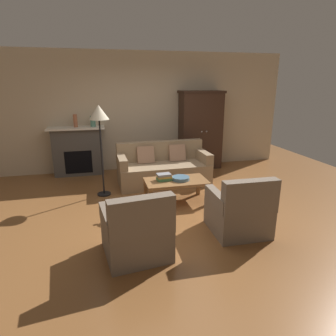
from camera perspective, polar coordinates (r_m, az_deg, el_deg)
name	(u,v)px	position (r m, az deg, el deg)	size (l,w,h in m)	color
ground_plane	(166,207)	(5.08, -0.44, -7.66)	(9.60, 9.60, 0.00)	brown
back_wall	(142,112)	(7.18, -5.18, 11.01)	(7.20, 0.10, 2.80)	beige
fireplace	(78,151)	(7.00, -17.35, 3.28)	(1.26, 0.48, 1.12)	#4C4947
armoire	(200,130)	(7.26, 6.40, 7.49)	(1.06, 0.57, 1.90)	#382319
couch	(163,169)	(6.16, -0.96, -0.11)	(1.94, 0.90, 0.86)	#937A5B
coffee_table	(176,183)	(5.14, 1.62, -3.00)	(1.10, 0.60, 0.42)	olive
fruit_bowl	(181,178)	(5.13, 2.54, -2.06)	(0.31, 0.31, 0.06)	slate
book_stack	(164,177)	(5.09, -0.81, -1.79)	(0.26, 0.19, 0.12)	#427A4C
mantel_vase_terracotta	(75,121)	(6.86, -17.86, 8.90)	(0.09, 0.09, 0.29)	#A86042
mantel_vase_jade	(93,121)	(6.85, -14.64, 8.94)	(0.12, 0.12, 0.24)	slate
armchair_near_left	(137,233)	(3.64, -6.18, -12.59)	(0.86, 0.86, 0.88)	#756656
armchair_near_right	(240,212)	(4.27, 13.99, -8.47)	(0.79, 0.78, 0.88)	#756656
floor_lamp	(99,118)	(5.39, -13.48, 9.64)	(0.36, 0.36, 1.71)	black
dog	(128,204)	(4.62, -7.86, -7.09)	(0.57, 0.27, 0.39)	tan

